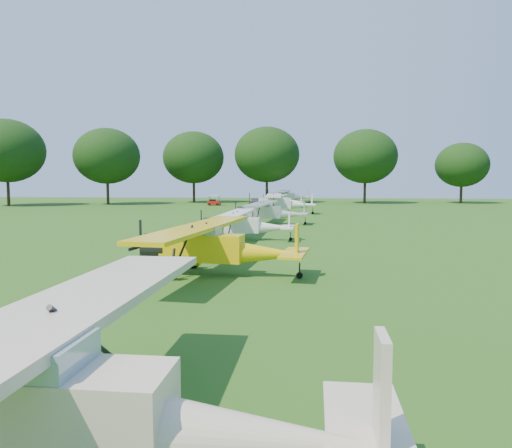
{
  "coord_description": "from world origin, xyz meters",
  "views": [
    {
      "loc": [
        4.46,
        -28.27,
        3.84
      ],
      "look_at": [
        1.72,
        -0.67,
        1.4
      ],
      "focal_mm": 35.0,
      "sensor_mm": 36.0,
      "label": 1
    }
  ],
  "objects_px": {
    "aircraft_1": "(65,401)",
    "aircraft_4": "(269,210)",
    "aircraft_6": "(282,200)",
    "aircraft_3": "(244,223)",
    "golf_cart": "(214,202)",
    "aircraft_2": "(214,244)",
    "aircraft_7": "(288,195)",
    "aircraft_5": "(280,202)"
  },
  "relations": [
    {
      "from": "aircraft_1",
      "to": "aircraft_4",
      "type": "distance_m",
      "value": 38.4
    },
    {
      "from": "aircraft_1",
      "to": "aircraft_6",
      "type": "xyz_separation_m",
      "value": [
        -0.65,
        65.49,
        -0.27
      ]
    },
    {
      "from": "aircraft_3",
      "to": "golf_cart",
      "type": "xyz_separation_m",
      "value": [
        -9.96,
        43.39,
        -0.59
      ]
    },
    {
      "from": "aircraft_1",
      "to": "aircraft_2",
      "type": "bearing_deg",
      "value": 94.77
    },
    {
      "from": "aircraft_2",
      "to": "aircraft_7",
      "type": "xyz_separation_m",
      "value": [
        0.68,
        64.17,
        0.05
      ]
    },
    {
      "from": "aircraft_6",
      "to": "aircraft_7",
      "type": "relative_size",
      "value": 0.81
    },
    {
      "from": "aircraft_4",
      "to": "aircraft_6",
      "type": "bearing_deg",
      "value": 94.64
    },
    {
      "from": "aircraft_7",
      "to": "golf_cart",
      "type": "distance_m",
      "value": 14.09
    },
    {
      "from": "golf_cart",
      "to": "aircraft_4",
      "type": "bearing_deg",
      "value": -65.62
    },
    {
      "from": "aircraft_3",
      "to": "aircraft_5",
      "type": "xyz_separation_m",
      "value": [
        1.02,
        25.31,
        0.28
      ]
    },
    {
      "from": "golf_cart",
      "to": "aircraft_3",
      "type": "bearing_deg",
      "value": -71.49
    },
    {
      "from": "aircraft_2",
      "to": "aircraft_4",
      "type": "relative_size",
      "value": 1.08
    },
    {
      "from": "aircraft_5",
      "to": "aircraft_7",
      "type": "distance_m",
      "value": 26.94
    },
    {
      "from": "aircraft_7",
      "to": "aircraft_4",
      "type": "bearing_deg",
      "value": -86.44
    },
    {
      "from": "aircraft_5",
      "to": "golf_cart",
      "type": "height_order",
      "value": "aircraft_5"
    },
    {
      "from": "aircraft_5",
      "to": "aircraft_7",
      "type": "relative_size",
      "value": 1.04
    },
    {
      "from": "aircraft_6",
      "to": "golf_cart",
      "type": "xyz_separation_m",
      "value": [
        -10.54,
        4.31,
        -0.55
      ]
    },
    {
      "from": "aircraft_2",
      "to": "aircraft_6",
      "type": "xyz_separation_m",
      "value": [
        0.3,
        50.99,
        -0.21
      ]
    },
    {
      "from": "aircraft_2",
      "to": "aircraft_5",
      "type": "distance_m",
      "value": 37.23
    },
    {
      "from": "aircraft_4",
      "to": "aircraft_7",
      "type": "distance_m",
      "value": 40.26
    },
    {
      "from": "aircraft_3",
      "to": "aircraft_5",
      "type": "bearing_deg",
      "value": 89.2
    },
    {
      "from": "aircraft_2",
      "to": "golf_cart",
      "type": "height_order",
      "value": "aircraft_2"
    },
    {
      "from": "aircraft_1",
      "to": "aircraft_7",
      "type": "height_order",
      "value": "aircraft_1"
    },
    {
      "from": "golf_cart",
      "to": "aircraft_5",
      "type": "bearing_deg",
      "value": -53.15
    },
    {
      "from": "aircraft_1",
      "to": "aircraft_6",
      "type": "distance_m",
      "value": 65.49
    },
    {
      "from": "aircraft_6",
      "to": "aircraft_4",
      "type": "bearing_deg",
      "value": -81.26
    },
    {
      "from": "aircraft_2",
      "to": "aircraft_3",
      "type": "bearing_deg",
      "value": 97.47
    },
    {
      "from": "aircraft_1",
      "to": "aircraft_6",
      "type": "relative_size",
      "value": 1.24
    },
    {
      "from": "golf_cart",
      "to": "aircraft_1",
      "type": "bearing_deg",
      "value": -75.31
    },
    {
      "from": "aircraft_1",
      "to": "aircraft_7",
      "type": "bearing_deg",
      "value": 91.22
    },
    {
      "from": "aircraft_5",
      "to": "aircraft_3",
      "type": "bearing_deg",
      "value": -95.23
    },
    {
      "from": "aircraft_5",
      "to": "aircraft_6",
      "type": "relative_size",
      "value": 1.29
    },
    {
      "from": "aircraft_3",
      "to": "aircraft_4",
      "type": "height_order",
      "value": "aircraft_4"
    },
    {
      "from": "aircraft_3",
      "to": "golf_cart",
      "type": "relative_size",
      "value": 4.94
    },
    {
      "from": "aircraft_5",
      "to": "aircraft_6",
      "type": "bearing_deg",
      "value": 88.9
    },
    {
      "from": "aircraft_3",
      "to": "aircraft_4",
      "type": "bearing_deg",
      "value": 88.02
    },
    {
      "from": "aircraft_5",
      "to": "aircraft_6",
      "type": "xyz_separation_m",
      "value": [
        -0.44,
        13.77,
        -0.32
      ]
    },
    {
      "from": "golf_cart",
      "to": "aircraft_6",
      "type": "bearing_deg",
      "value": -16.66
    },
    {
      "from": "aircraft_3",
      "to": "aircraft_6",
      "type": "height_order",
      "value": "aircraft_3"
    },
    {
      "from": "aircraft_3",
      "to": "aircraft_7",
      "type": "relative_size",
      "value": 0.84
    },
    {
      "from": "aircraft_3",
      "to": "aircraft_4",
      "type": "xyz_separation_m",
      "value": [
        0.73,
        11.99,
        0.07
      ]
    },
    {
      "from": "golf_cart",
      "to": "aircraft_2",
      "type": "bearing_deg",
      "value": -73.92
    }
  ]
}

